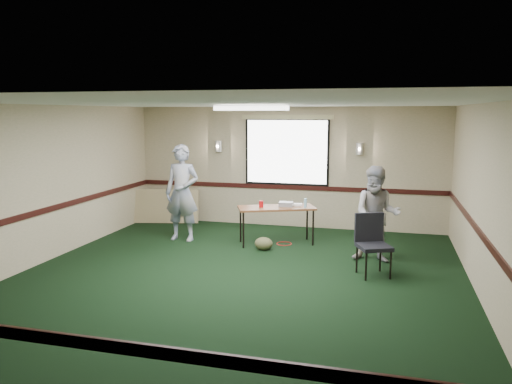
% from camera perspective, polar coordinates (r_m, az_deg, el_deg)
% --- Properties ---
extents(ground, '(8.00, 8.00, 0.00)m').
position_cam_1_polar(ground, '(7.75, -2.51, -10.27)').
color(ground, black).
rests_on(ground, ground).
extents(room_shell, '(8.00, 8.02, 8.00)m').
position_cam_1_polar(room_shell, '(9.41, 1.29, 3.04)').
color(room_shell, tan).
rests_on(room_shell, ground).
extents(folding_table, '(1.60, 1.13, 0.74)m').
position_cam_1_polar(folding_table, '(9.78, 2.35, -2.02)').
color(folding_table, '#563618').
rests_on(folding_table, ground).
extents(projector, '(0.28, 0.24, 0.09)m').
position_cam_1_polar(projector, '(9.82, 3.45, -1.40)').
color(projector, gray).
rests_on(projector, folding_table).
extents(game_console, '(0.21, 0.19, 0.05)m').
position_cam_1_polar(game_console, '(9.91, 4.75, -1.45)').
color(game_console, white).
rests_on(game_console, folding_table).
extents(red_cup, '(0.09, 0.09, 0.13)m').
position_cam_1_polar(red_cup, '(9.72, 0.60, -1.38)').
color(red_cup, '#B20B0F').
rests_on(red_cup, folding_table).
extents(water_bottle, '(0.06, 0.06, 0.18)m').
position_cam_1_polar(water_bottle, '(9.71, 5.66, -1.26)').
color(water_bottle, '#87C3DE').
rests_on(water_bottle, folding_table).
extents(duffel_bag, '(0.39, 0.32, 0.24)m').
position_cam_1_polar(duffel_bag, '(9.45, 0.88, -5.92)').
color(duffel_bag, '#4D4A2C').
rests_on(duffel_bag, ground).
extents(cable_coil, '(0.31, 0.31, 0.02)m').
position_cam_1_polar(cable_coil, '(9.91, 3.23, -5.91)').
color(cable_coil, red).
rests_on(cable_coil, ground).
extents(folded_table, '(1.55, 0.58, 0.79)m').
position_cam_1_polar(folded_table, '(11.90, -10.30, -1.61)').
color(folded_table, tan).
rests_on(folded_table, ground).
extents(conference_chair, '(0.64, 0.65, 0.98)m').
position_cam_1_polar(conference_chair, '(8.18, 13.09, -5.29)').
color(conference_chair, black).
rests_on(conference_chair, ground).
extents(person_left, '(0.72, 0.48, 1.94)m').
position_cam_1_polar(person_left, '(10.14, -8.45, -0.08)').
color(person_left, '#465C9A').
rests_on(person_left, ground).
extents(person_right, '(0.84, 0.67, 1.67)m').
position_cam_1_polar(person_right, '(8.83, 13.65, -2.51)').
color(person_right, '#7F94C5').
rests_on(person_right, ground).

